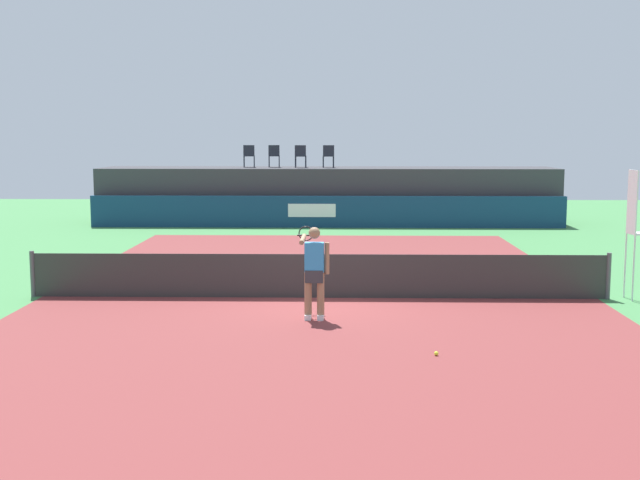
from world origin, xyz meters
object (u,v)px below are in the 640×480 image
Objects in this scene: spectator_chair_center at (301,155)px; spectator_chair_far_left at (249,155)px; umpire_chair at (636,226)px; net_post_near at (33,274)px; tennis_player at (314,269)px; spectator_chair_right at (328,155)px; spectator_chair_left at (274,155)px; net_post_far at (608,276)px; tennis_ball at (436,353)px.

spectator_chair_far_left is at bearing 173.34° from spectator_chair_center.
spectator_chair_center is at bearing 117.25° from umpire_chair.
spectator_chair_center reaches higher than net_post_near.
tennis_player is (6.18, -2.06, 0.46)m from net_post_near.
net_post_near is (-12.92, 0.01, -1.09)m from umpire_chair.
spectator_chair_far_left is 3.18m from spectator_chair_right.
tennis_player is (-6.74, -2.05, -0.63)m from umpire_chair.
spectator_chair_left is 0.89× the size of net_post_near.
spectator_chair_far_left is at bearing 176.48° from spectator_chair_right.
tennis_player is at bearing -79.84° from spectator_chair_far_left.
net_post_near is 1.00× the size of net_post_far.
spectator_chair_center is 17.31m from tennis_player.
net_post_far is 14.71× the size of tennis_ball.
spectator_chair_center is 13.06× the size of tennis_ball.
tennis_player is at bearing -90.16° from spectator_chair_right.
spectator_chair_far_left is 1.00× the size of spectator_chair_left.
tennis_ball is at bearing -75.57° from spectator_chair_far_left.
spectator_chair_left is at bearing 118.38° from net_post_far.
spectator_chair_left and spectator_chair_right have the same top height.
umpire_chair is at bearing -60.16° from spectator_chair_left.
spectator_chair_left is 17.73m from tennis_player.
spectator_chair_center is 0.50× the size of tennis_player.
spectator_chair_center is 16.12m from net_post_near.
umpire_chair is 12.97m from net_post_near.
spectator_chair_left is 20.68m from tennis_ball.
spectator_chair_far_left and spectator_chair_center have the same top height.
umpire_chair is (8.87, -15.47, -1.11)m from spectator_chair_left.
spectator_chair_center is (1.08, -0.33, 0.00)m from spectator_chair_left.
net_post_near is at bearing -108.71° from spectator_chair_center.
net_post_far is (9.35, -15.37, -2.19)m from spectator_chair_far_left.
umpire_chair is 1.56× the size of tennis_player.
umpire_chair is 2.76× the size of net_post_far.
umpire_chair is at bearing -57.32° from spectator_chair_far_left.
net_post_far reaches higher than tennis_ball.
spectator_chair_right is (3.17, -0.19, 0.00)m from spectator_chair_far_left.
umpire_chair is at bearing -0.04° from net_post_near.
net_post_far is (-0.52, 0.01, -1.09)m from umpire_chair.
net_post_near is at bearing -104.67° from spectator_chair_left.
net_post_far is 6.57m from tennis_player.
spectator_chair_left reaches higher than net_post_near.
net_post_far is (7.28, -15.13, -2.19)m from spectator_chair_center.
spectator_chair_far_left is at bearing -174.93° from spectator_chair_left.
net_post_near reaches higher than tennis_ball.
tennis_player is (2.13, -17.52, -1.73)m from spectator_chair_left.
spectator_chair_right is (1.10, 0.05, 0.00)m from spectator_chair_center.
umpire_chair is at bearing -62.75° from spectator_chair_center.
spectator_chair_left is 17.87m from umpire_chair.
spectator_chair_far_left is 0.89× the size of net_post_near.
net_post_near is 14.71× the size of tennis_ball.
spectator_chair_right is at bearing -7.40° from spectator_chair_left.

